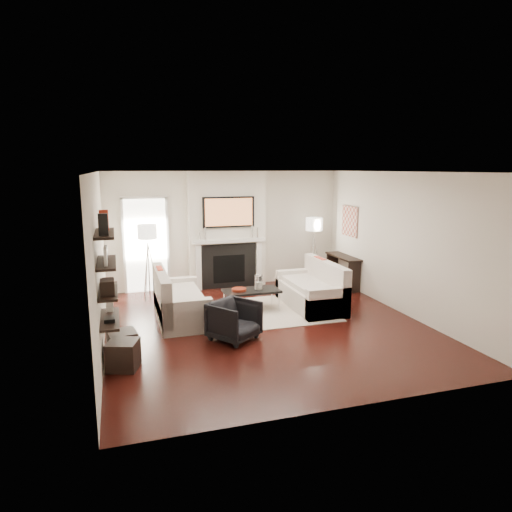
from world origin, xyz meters
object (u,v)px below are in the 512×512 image
object	(u,v)px
armchair	(234,319)
lamp_right_shade	(314,224)
loveseat_left_base	(181,308)
lamp_left_shade	(147,232)
coffee_table	(251,291)
loveseat_right_base	(310,297)
ottoman_near	(123,344)

from	to	relation	value
armchair	lamp_right_shade	xyz separation A→B (m)	(2.76, 3.03, 1.10)
loveseat_left_base	lamp_left_shade	distance (m)	2.07
loveseat_left_base	armchair	distance (m)	1.45
coffee_table	loveseat_right_base	bearing A→B (deg)	-6.09
coffee_table	armchair	world-z (taller)	armchair
coffee_table	ottoman_near	xyz separation A→B (m)	(-2.47, -1.61, -0.20)
lamp_left_shade	coffee_table	bearing A→B (deg)	-38.58
lamp_right_shade	coffee_table	bearing A→B (deg)	-141.43
armchair	loveseat_right_base	bearing A→B (deg)	-2.81
armchair	ottoman_near	world-z (taller)	armchair
loveseat_left_base	loveseat_right_base	size ratio (longest dim) A/B	1.00
lamp_right_shade	ottoman_near	bearing A→B (deg)	-144.30
loveseat_left_base	coffee_table	world-z (taller)	same
lamp_right_shade	armchair	bearing A→B (deg)	-132.32
coffee_table	ottoman_near	world-z (taller)	coffee_table
loveseat_right_base	ottoman_near	xyz separation A→B (m)	(-3.67, -1.48, -0.01)
loveseat_right_base	coffee_table	size ratio (longest dim) A/B	1.64
lamp_left_shade	loveseat_right_base	bearing A→B (deg)	-27.72
loveseat_left_base	loveseat_right_base	bearing A→B (deg)	-0.01
loveseat_left_base	loveseat_right_base	distance (m)	2.60
loveseat_left_base	armchair	xyz separation A→B (m)	(0.69, -1.27, 0.14)
ottoman_near	coffee_table	bearing A→B (deg)	33.13
loveseat_right_base	lamp_right_shade	xyz separation A→B (m)	(0.85, 1.77, 1.24)
armchair	ottoman_near	distance (m)	1.78
armchair	ottoman_near	xyz separation A→B (m)	(-1.76, -0.21, -0.15)
lamp_right_shade	loveseat_right_base	bearing A→B (deg)	-115.75
loveseat_right_base	lamp_left_shade	distance (m)	3.66
coffee_table	armchair	size ratio (longest dim) A/B	1.56
loveseat_right_base	lamp_left_shade	size ratio (longest dim) A/B	4.50
loveseat_right_base	armchair	distance (m)	2.30
loveseat_right_base	ottoman_near	bearing A→B (deg)	-158.01
armchair	loveseat_left_base	bearing A→B (deg)	82.22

